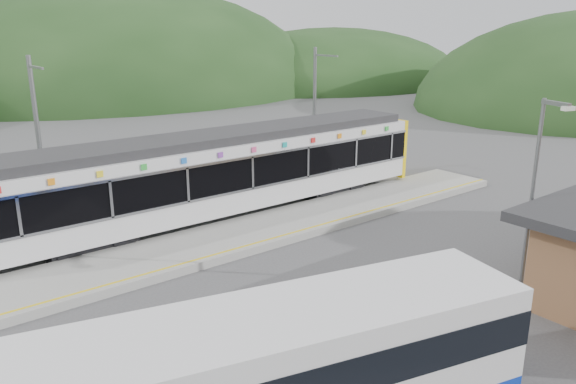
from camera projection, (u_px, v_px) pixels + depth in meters
ground at (323, 257)px, 20.28m from camera, size 120.00×120.00×0.00m
hills at (345, 194)px, 27.94m from camera, size 146.00×149.00×26.00m
platform at (269, 228)px, 22.72m from camera, size 26.00×3.20×0.30m
yellow_line at (289, 234)px, 21.69m from camera, size 26.00×0.10×0.01m
train at (223, 171)px, 23.97m from camera, size 20.44×3.01×3.74m
catenary_mast_west at (40, 145)px, 21.51m from camera, size 0.18×1.80×7.00m
catenary_mast_east at (315, 112)px, 29.85m from camera, size 0.18×1.80×7.00m
lamp_post at (538, 180)px, 16.75m from camera, size 0.44×1.11×6.02m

